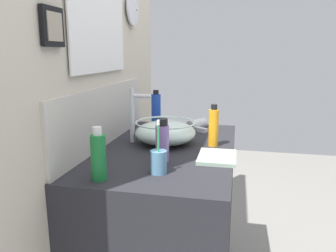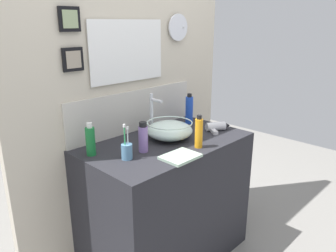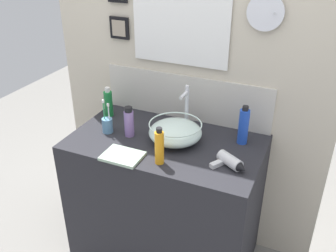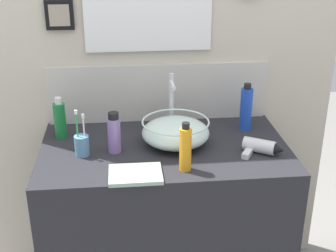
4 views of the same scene
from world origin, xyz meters
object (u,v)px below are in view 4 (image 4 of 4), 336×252
hand_towel (135,174)px  faucet (172,99)px  soap_dispenser (185,148)px  toothbrush_cup (82,145)px  shampoo_bottle (114,133)px  glass_bowl_sink (176,132)px  lotion_bottle (60,120)px  hair_drier (262,147)px  spray_bottle (246,108)px

hand_towel → faucet: bearing=66.2°
faucet → soap_dispenser: size_ratio=1.35×
toothbrush_cup → hand_towel: toothbrush_cup is taller
soap_dispenser → hand_towel: size_ratio=0.98×
shampoo_bottle → glass_bowl_sink: bearing=9.7°
toothbrush_cup → hand_towel: (0.22, -0.21, -0.04)m
lotion_bottle → hand_towel: bearing=-50.6°
toothbrush_cup → shampoo_bottle: toothbrush_cup is taller
glass_bowl_sink → soap_dispenser: (0.01, -0.24, 0.04)m
hair_drier → lotion_bottle: bearing=163.8°
hand_towel → toothbrush_cup: bearing=136.7°
glass_bowl_sink → toothbrush_cup: toothbrush_cup is taller
faucet → hair_drier: (0.36, -0.29, -0.13)m
spray_bottle → hair_drier: bearing=-88.8°
soap_dispenser → glass_bowl_sink: bearing=92.7°
toothbrush_cup → soap_dispenser: (0.42, -0.17, 0.05)m
hand_towel → hair_drier: bearing=14.7°
glass_bowl_sink → hair_drier: glass_bowl_sink is taller
glass_bowl_sink → shampoo_bottle: shampoo_bottle is taller
toothbrush_cup → shampoo_bottle: 0.14m
toothbrush_cup → soap_dispenser: bearing=-22.4°
glass_bowl_sink → lotion_bottle: bearing=166.0°
shampoo_bottle → hand_towel: (0.08, -0.22, -0.08)m
glass_bowl_sink → spray_bottle: size_ratio=1.32×
hair_drier → soap_dispenser: bearing=-162.3°
glass_bowl_sink → faucet: 0.19m
soap_dispenser → hand_towel: (-0.20, -0.03, -0.09)m
glass_bowl_sink → shampoo_bottle: 0.28m
shampoo_bottle → spray_bottle: spray_bottle is taller
toothbrush_cup → hand_towel: size_ratio=1.00×
shampoo_bottle → faucet: bearing=37.6°
shampoo_bottle → hand_towel: bearing=-70.2°
glass_bowl_sink → faucet: size_ratio=1.09×
spray_bottle → hand_towel: (-0.54, -0.41, -0.10)m
soap_dispenser → hand_towel: 0.22m
glass_bowl_sink → hand_towel: glass_bowl_sink is taller
hand_towel → shampoo_bottle: bearing=109.8°
lotion_bottle → hair_drier: bearing=-16.2°
hair_drier → toothbrush_cup: toothbrush_cup is taller
faucet → soap_dispenser: 0.40m
faucet → hair_drier: bearing=-38.8°
toothbrush_cup → shampoo_bottle: size_ratio=1.14×
spray_bottle → hand_towel: 0.69m
toothbrush_cup → lotion_bottle: bearing=119.5°
lotion_bottle → soap_dispenser: soap_dispenser is taller
glass_bowl_sink → toothbrush_cup: size_ratio=1.45×
faucet → hand_towel: 0.50m
lotion_bottle → soap_dispenser: (0.53, -0.37, 0.01)m
toothbrush_cup → spray_bottle: bearing=14.7°
hair_drier → soap_dispenser: (-0.35, -0.11, 0.07)m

